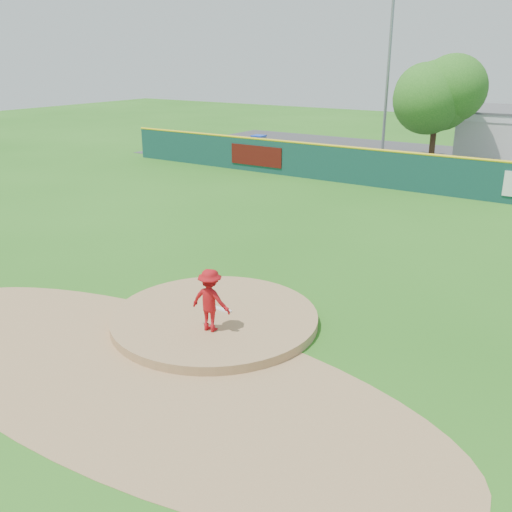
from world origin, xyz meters
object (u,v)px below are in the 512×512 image
Objects in this scene: pitcher at (210,300)px; light_pole_left at (389,66)px; playground_slide at (258,144)px; van at (407,168)px; deciduous_tree at (438,94)px.

pitcher is 28.96m from light_pole_left.
pitcher is 28.44m from playground_slide.
van is at bearing -90.35° from pitcher.
light_pole_left is at bearing -83.97° from pitcher.
playground_slide is at bearing -173.56° from deciduous_tree.
van is (-2.55, 21.59, -0.38)m from pitcher.
light_pole_left reaches higher than playground_slide.
light_pole_left is at bearing 22.57° from playground_slide.
van is at bearing -91.02° from deciduous_tree.
deciduous_tree is (-2.48, 25.78, 3.50)m from pitcher.
van is 12.35m from playground_slide.
pitcher is at bearing -84.50° from deciduous_tree.
playground_slide is 10.29m from light_pole_left.
deciduous_tree reaches higher than van.
deciduous_tree reaches higher than pitcher.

